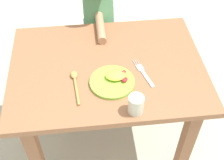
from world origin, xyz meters
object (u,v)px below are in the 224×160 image
(spoon, at_px, (75,82))
(drinking_cup, at_px, (136,105))
(fork, at_px, (144,74))
(plate, at_px, (113,80))
(person, at_px, (98,24))

(spoon, distance_m, drinking_cup, 0.34)
(fork, bearing_deg, spoon, 77.47)
(spoon, bearing_deg, plate, -99.62)
(spoon, height_order, person, person)
(plate, distance_m, spoon, 0.19)
(plate, relative_size, spoon, 1.00)
(drinking_cup, distance_m, person, 0.83)
(plate, relative_size, fork, 1.09)
(plate, relative_size, person, 0.20)
(spoon, xyz_separation_m, person, (0.16, 0.61, -0.11))
(spoon, relative_size, person, 0.20)
(fork, height_order, spoon, spoon)
(drinking_cup, height_order, person, person)
(plate, xyz_separation_m, drinking_cup, (0.08, -0.19, 0.03))
(drinking_cup, bearing_deg, spoon, 142.79)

